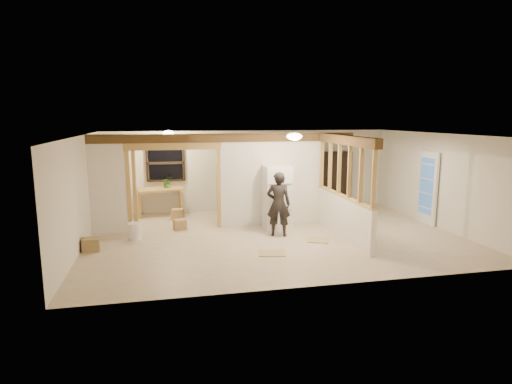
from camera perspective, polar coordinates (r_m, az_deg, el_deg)
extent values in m
cube|color=beige|center=(10.70, 2.59, -5.90)|extent=(9.00, 6.50, 0.01)
cube|color=white|center=(10.30, 2.70, 7.63)|extent=(9.00, 6.50, 0.01)
cube|color=silver|center=(13.56, -0.86, 2.90)|extent=(9.00, 0.01, 2.50)
cube|color=silver|center=(7.39, 9.07, -3.21)|extent=(9.00, 0.01, 2.50)
cube|color=silver|center=(10.26, -22.46, -0.15)|extent=(0.01, 6.50, 2.50)
cube|color=silver|center=(12.35, 23.28, 1.39)|extent=(0.01, 6.50, 2.50)
cube|color=white|center=(11.36, -19.18, 0.97)|extent=(0.90, 0.12, 2.50)
cube|color=white|center=(11.62, 2.09, 1.71)|extent=(2.80, 0.12, 2.50)
cube|color=tan|center=(11.30, -10.81, 0.53)|extent=(2.46, 0.14, 2.20)
cube|color=brown|center=(11.28, -3.84, 7.21)|extent=(7.00, 0.18, 0.22)
cube|color=brown|center=(10.46, 11.83, 6.81)|extent=(0.18, 3.30, 0.22)
cube|color=white|center=(10.72, 11.47, -3.27)|extent=(0.12, 3.20, 1.00)
cube|color=tan|center=(10.52, 11.69, 2.89)|extent=(0.14, 3.20, 1.32)
cube|color=black|center=(13.19, -11.96, 3.80)|extent=(1.12, 0.10, 1.10)
cube|color=white|center=(12.67, 21.87, 0.54)|extent=(0.12, 0.86, 2.00)
ellipsoid|color=#FFEABF|center=(9.90, 5.13, 7.39)|extent=(0.36, 0.36, 0.16)
ellipsoid|color=#FFEABF|center=(12.26, -11.62, 7.72)|extent=(0.32, 0.32, 0.14)
ellipsoid|color=#FFD88C|center=(11.59, -9.05, 6.19)|extent=(0.07, 0.07, 0.07)
cube|color=white|center=(11.33, 2.81, -0.66)|extent=(0.68, 0.66, 1.66)
imported|color=black|center=(10.54, 3.02, -1.61)|extent=(0.68, 0.54, 1.61)
cube|color=tan|center=(13.06, -12.57, -1.32)|extent=(1.43, 0.92, 0.83)
imported|color=#2A7429|center=(13.00, -11.75, 1.29)|extent=(0.36, 0.33, 0.35)
cylinder|color=#A31F0C|center=(12.99, -18.83, -2.11)|extent=(0.59, 0.59, 0.64)
cube|color=black|center=(14.24, 10.74, 1.67)|extent=(0.91, 0.30, 1.81)
cylinder|color=silver|center=(10.77, -15.89, -5.04)|extent=(0.40, 0.40, 0.40)
cube|color=#9E7E4C|center=(11.45, -10.12, -4.27)|extent=(0.36, 0.33, 0.26)
cube|color=#9E7E4C|center=(12.59, -10.42, -2.91)|extent=(0.39, 0.39, 0.30)
cube|color=#9E7E4C|center=(10.16, -21.18, -6.55)|extent=(0.40, 0.34, 0.29)
cube|color=tan|center=(10.43, 8.29, -6.34)|extent=(0.65, 0.65, 0.02)
cube|color=tan|center=(9.36, 2.11, -8.14)|extent=(0.64, 0.55, 0.02)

